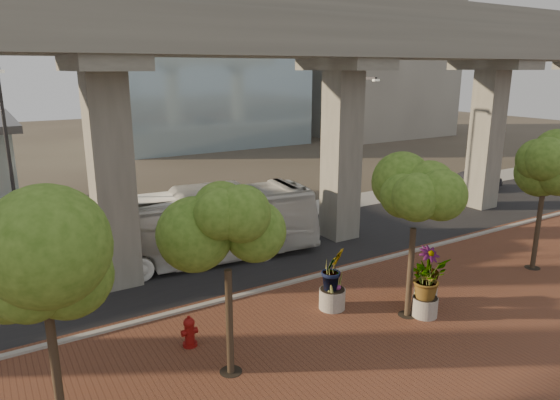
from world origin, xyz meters
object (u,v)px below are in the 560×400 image
parked_car (476,181)px  transit_bus (188,228)px  planter_front (427,281)px  fire_hydrant (189,332)px

parked_car → transit_bus: bearing=101.9°
planter_front → fire_hydrant: bearing=162.6°
fire_hydrant → planter_front: bearing=-17.4°
transit_bus → planter_front: size_ratio=5.44×
transit_bus → parked_car: transit_bus is taller
fire_hydrant → parked_car: bearing=19.8°
parked_car → fire_hydrant: (-27.30, -9.81, -0.10)m
transit_bus → parked_car: size_ratio=3.06×
fire_hydrant → planter_front: planter_front is taller
transit_bus → fire_hydrant: transit_bus is taller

